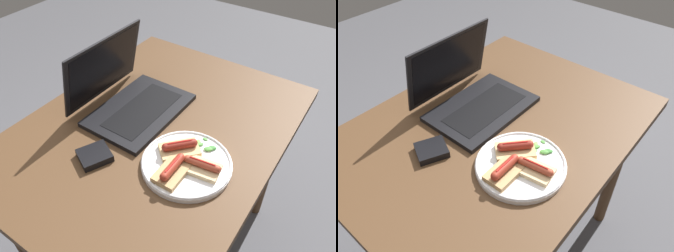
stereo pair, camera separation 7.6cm
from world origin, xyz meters
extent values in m
plane|color=#4C4C51|center=(0.00, 0.00, 0.00)|extent=(6.00, 6.00, 0.00)
cube|color=#4C331E|center=(0.00, 0.00, 0.75)|extent=(1.07, 0.81, 0.04)
cylinder|color=#4C331E|center=(0.45, 0.32, 0.37)|extent=(0.05, 0.05, 0.73)
cylinder|color=#4C331E|center=(-0.45, 0.32, 0.37)|extent=(0.05, 0.05, 0.73)
cylinder|color=#4C331E|center=(0.45, -0.32, 0.37)|extent=(0.05, 0.05, 0.73)
cube|color=black|center=(0.03, 0.09, 0.78)|extent=(0.36, 0.25, 0.02)
cube|color=black|center=(0.03, 0.07, 0.79)|extent=(0.30, 0.14, 0.00)
cube|color=black|center=(0.03, 0.24, 0.90)|extent=(0.36, 0.06, 0.23)
cube|color=black|center=(0.03, 0.24, 0.91)|extent=(0.33, 0.05, 0.20)
cylinder|color=silver|center=(-0.09, -0.18, 0.78)|extent=(0.27, 0.27, 0.02)
torus|color=silver|center=(-0.09, -0.18, 0.79)|extent=(0.27, 0.27, 0.01)
cube|color=tan|center=(-0.07, -0.14, 0.79)|extent=(0.14, 0.14, 0.02)
cylinder|color=maroon|center=(-0.07, -0.14, 0.81)|extent=(0.08, 0.08, 0.03)
sphere|color=maroon|center=(-0.10, -0.11, 0.81)|extent=(0.03, 0.03, 0.03)
sphere|color=maroon|center=(-0.04, -0.17, 0.81)|extent=(0.03, 0.03, 0.03)
cylinder|color=red|center=(-0.07, -0.14, 0.83)|extent=(0.06, 0.05, 0.00)
cube|color=#D6B784|center=(-0.09, -0.24, 0.79)|extent=(0.08, 0.11, 0.01)
cylinder|color=#9E3D28|center=(-0.09, -0.24, 0.81)|extent=(0.04, 0.09, 0.02)
sphere|color=#9E3D28|center=(-0.09, -0.28, 0.81)|extent=(0.02, 0.02, 0.02)
sphere|color=#9E3D28|center=(-0.10, -0.19, 0.81)|extent=(0.02, 0.02, 0.02)
cylinder|color=red|center=(-0.09, -0.24, 0.82)|extent=(0.02, 0.08, 0.01)
cube|color=tan|center=(-0.15, -0.17, 0.79)|extent=(0.12, 0.07, 0.02)
cylinder|color=maroon|center=(-0.15, -0.17, 0.82)|extent=(0.09, 0.03, 0.03)
sphere|color=maroon|center=(-0.11, -0.17, 0.82)|extent=(0.03, 0.03, 0.03)
sphere|color=maroon|center=(-0.19, -0.17, 0.82)|extent=(0.03, 0.03, 0.03)
cylinder|color=red|center=(-0.15, -0.17, 0.83)|extent=(0.07, 0.01, 0.01)
ellipsoid|color=#4C8E3D|center=(0.02, -0.18, 0.79)|extent=(0.01, 0.02, 0.00)
ellipsoid|color=#709E4C|center=(0.00, -0.17, 0.79)|extent=(0.03, 0.02, 0.01)
ellipsoid|color=#4C8E3D|center=(-0.01, -0.18, 0.79)|extent=(0.03, 0.03, 0.01)
ellipsoid|color=#4C8E3D|center=(-0.02, -0.18, 0.79)|extent=(0.01, 0.02, 0.00)
ellipsoid|color=#4C8E3D|center=(-0.01, -0.21, 0.79)|extent=(0.03, 0.03, 0.01)
ellipsoid|color=#387A33|center=(0.00, -0.22, 0.79)|extent=(0.03, 0.03, 0.01)
cube|color=black|center=(-0.22, 0.07, 0.78)|extent=(0.12, 0.12, 0.02)
camera|label=1|loc=(-0.66, -0.51, 1.51)|focal=35.00mm
camera|label=2|loc=(-0.62, -0.57, 1.51)|focal=35.00mm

